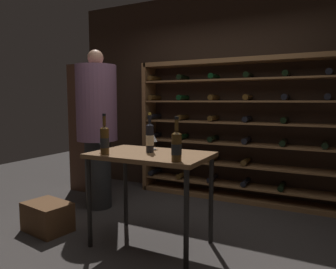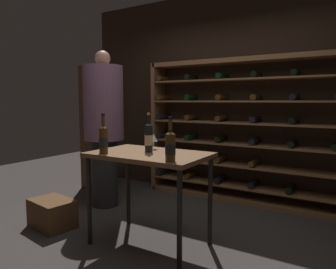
{
  "view_description": "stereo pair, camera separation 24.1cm",
  "coord_description": "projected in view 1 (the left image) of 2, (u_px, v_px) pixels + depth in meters",
  "views": [
    {
      "loc": [
        1.32,
        -2.53,
        1.35
      ],
      "look_at": [
        -0.06,
        0.18,
        1.03
      ],
      "focal_mm": 33.6,
      "sensor_mm": 36.0,
      "label": 1
    },
    {
      "loc": [
        1.53,
        -2.41,
        1.35
      ],
      "look_at": [
        -0.06,
        0.18,
        1.03
      ],
      "focal_mm": 33.6,
      "sensor_mm": 36.0,
      "label": 2
    }
  ],
  "objects": [
    {
      "name": "ground_plane",
      "position": [
        165.0,
        244.0,
        2.98
      ],
      "size": [
        9.72,
        9.72,
        0.0
      ],
      "primitive_type": "plane",
      "color": "#383330"
    },
    {
      "name": "back_wall",
      "position": [
        225.0,
        95.0,
        4.48
      ],
      "size": [
        4.82,
        0.1,
        2.88
      ],
      "primitive_type": "cube",
      "color": "#332319",
      "rests_on": "ground"
    },
    {
      "name": "wine_rack",
      "position": [
        245.0,
        131.0,
        4.19
      ],
      "size": [
        3.07,
        0.32,
        1.91
      ],
      "color": "brown",
      "rests_on": "ground"
    },
    {
      "name": "tasting_table",
      "position": [
        151.0,
        164.0,
        2.89
      ],
      "size": [
        1.08,
        0.68,
        0.88
      ],
      "color": "brown",
      "rests_on": "ground"
    },
    {
      "name": "person_bystander_dark_jacket",
      "position": [
        97.0,
        122.0,
        3.92
      ],
      "size": [
        0.5,
        0.5,
        1.98
      ],
      "rotation": [
        0.0,
        0.0,
        0.77
      ],
      "color": "#242424",
      "rests_on": "ground"
    },
    {
      "name": "wine_crate",
      "position": [
        47.0,
        217.0,
        3.28
      ],
      "size": [
        0.53,
        0.41,
        0.3
      ],
      "primitive_type": "cube",
      "rotation": [
        0.0,
        0.0,
        -0.16
      ],
      "color": "brown",
      "rests_on": "ground"
    },
    {
      "name": "display_cabinet",
      "position": [
        88.0,
        128.0,
        4.77
      ],
      "size": [
        0.44,
        0.36,
        1.89
      ],
      "primitive_type": "cube",
      "color": "#4C2D1E",
      "rests_on": "ground"
    },
    {
      "name": "wine_bottle_red_label",
      "position": [
        177.0,
        146.0,
        2.46
      ],
      "size": [
        0.08,
        0.08,
        0.35
      ],
      "color": "#4C3314",
      "rests_on": "tasting_table"
    },
    {
      "name": "wine_bottle_black_capsule",
      "position": [
        105.0,
        140.0,
        2.79
      ],
      "size": [
        0.08,
        0.08,
        0.36
      ],
      "color": "#4C3314",
      "rests_on": "tasting_table"
    },
    {
      "name": "wine_bottle_gold_foil",
      "position": [
        150.0,
        137.0,
        2.91
      ],
      "size": [
        0.08,
        0.08,
        0.37
      ],
      "color": "black",
      "rests_on": "tasting_table"
    },
    {
      "name": "wine_glass_stemmed_left",
      "position": [
        153.0,
        139.0,
        3.09
      ],
      "size": [
        0.08,
        0.08,
        0.15
      ],
      "color": "silver",
      "rests_on": "tasting_table"
    },
    {
      "name": "wine_glass_stemmed_center",
      "position": [
        104.0,
        141.0,
        2.9
      ],
      "size": [
        0.08,
        0.08,
        0.14
      ],
      "color": "silver",
      "rests_on": "tasting_table"
    }
  ]
}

